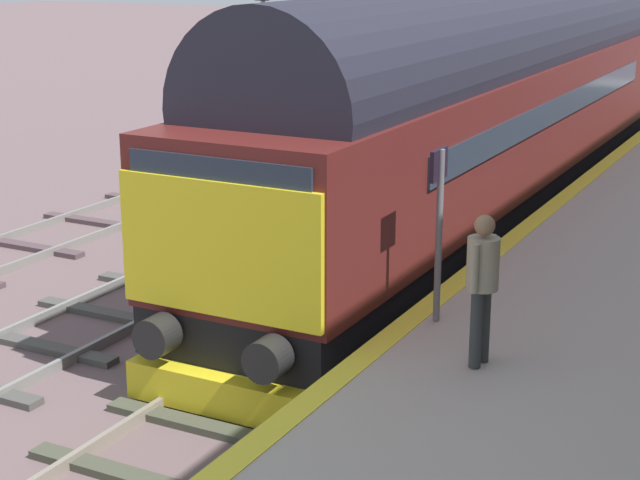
% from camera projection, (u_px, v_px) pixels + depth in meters
% --- Properties ---
extents(ground_plane, '(140.00, 140.00, 0.00)m').
position_uv_depth(ground_plane, '(370.00, 309.00, 15.47)').
color(ground_plane, '#655153').
rests_on(ground_plane, ground).
extents(track_main, '(2.50, 60.00, 0.15)m').
position_uv_depth(track_main, '(370.00, 305.00, 15.46)').
color(track_main, gray).
rests_on(track_main, ground).
extents(track_adjacent_west, '(2.50, 60.00, 0.15)m').
position_uv_depth(track_adjacent_west, '(190.00, 274.00, 16.93)').
color(track_adjacent_west, gray).
rests_on(track_adjacent_west, ground).
extents(track_adjacent_far_west, '(2.50, 60.00, 0.15)m').
position_uv_depth(track_adjacent_far_west, '(27.00, 246.00, 18.54)').
color(track_adjacent_far_west, slate).
rests_on(track_adjacent_far_west, ground).
extents(station_platform, '(4.00, 44.00, 1.01)m').
position_uv_depth(station_platform, '(612.00, 316.00, 13.72)').
color(station_platform, '#ADA49C').
rests_on(station_platform, ground).
extents(diesel_locomotive, '(2.74, 19.33, 4.68)m').
position_uv_depth(diesel_locomotive, '(491.00, 101.00, 19.34)').
color(diesel_locomotive, black).
rests_on(diesel_locomotive, ground).
extents(signal_post_near, '(0.44, 0.22, 4.55)m').
position_uv_depth(signal_post_near, '(263.00, 36.00, 29.41)').
color(signal_post_near, gray).
rests_on(signal_post_near, ground).
extents(platform_number_sign, '(0.10, 0.44, 2.07)m').
position_uv_depth(platform_number_sign, '(439.00, 209.00, 11.76)').
color(platform_number_sign, slate).
rests_on(platform_number_sign, station_platform).
extents(waiting_passenger, '(0.37, 0.51, 1.64)m').
position_uv_depth(waiting_passenger, '(482.00, 276.00, 10.59)').
color(waiting_passenger, '#323636').
rests_on(waiting_passenger, station_platform).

